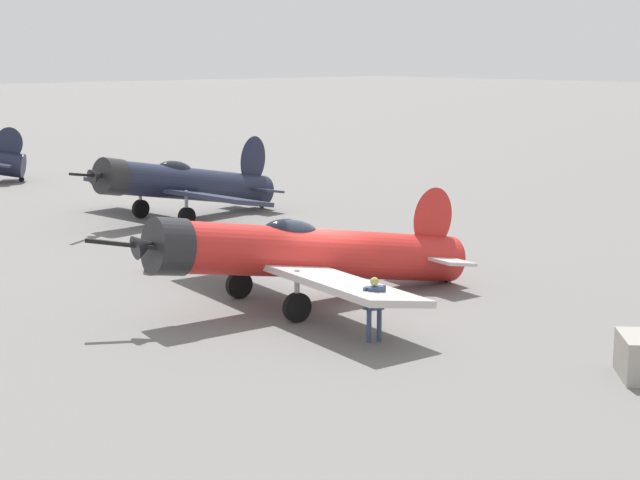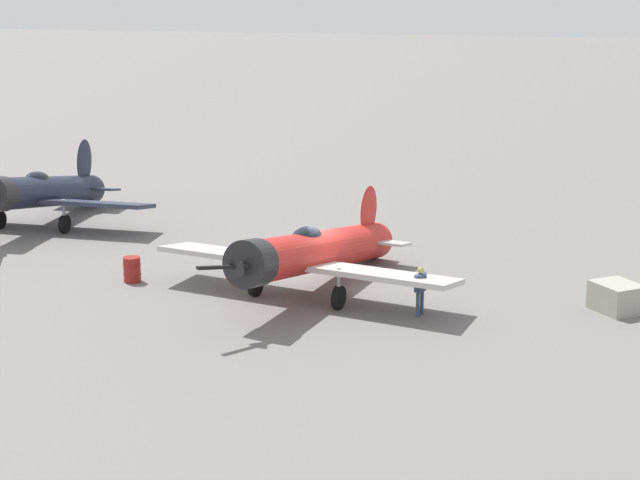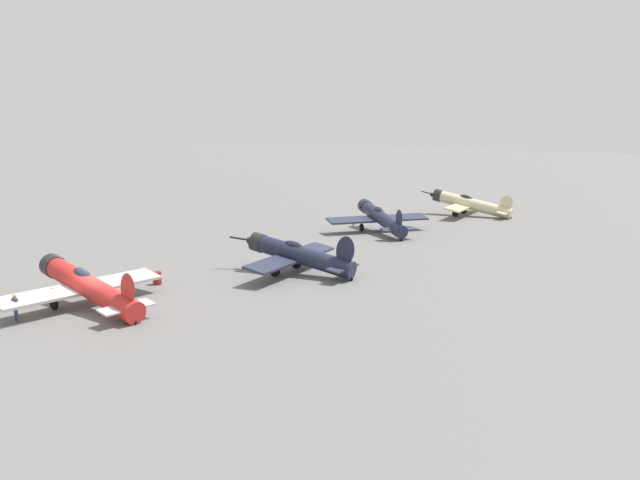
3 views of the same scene
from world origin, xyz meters
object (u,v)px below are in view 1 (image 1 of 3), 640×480
Objects in this scene: airplane_foreground at (305,254)px; fuel_drum at (153,257)px; ground_crew_mechanic at (374,303)px; airplane_mid_apron at (182,184)px.

fuel_drum is at bearing -74.69° from airplane_foreground.
airplane_foreground is 7.08× the size of ground_crew_mechanic.
ground_crew_mechanic is at bearing 81.18° from airplane_foreground.
airplane_foreground is at bearing 64.20° from airplane_mid_apron.
airplane_mid_apron reaches higher than airplane_foreground.
fuel_drum is (-6.72, -0.79, -1.00)m from airplane_foreground.
airplane_mid_apron is (-14.88, 5.93, 0.07)m from airplane_foreground.
airplane_foreground is at bearing 6.71° from fuel_drum.
airplane_foreground is at bearing -3.31° from ground_crew_mechanic.
airplane_mid_apron is 20.34m from ground_crew_mechanic.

